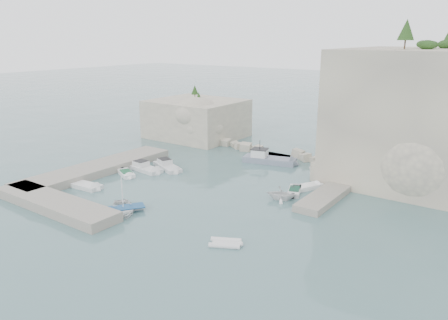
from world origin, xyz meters
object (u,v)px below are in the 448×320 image
Objects in this scene: motorboat_c at (126,175)px; motorboat_a at (167,169)px; tender_east_c at (307,189)px; tender_east_d at (326,180)px; tender_east_b at (294,193)px; motorboat_e at (86,188)px; inflatable_dinghy at (225,245)px; motorboat_b at (145,171)px; tender_east_a at (281,200)px; rowboat at (124,212)px; work_boat at (269,163)px.

motorboat_c is 0.64× the size of motorboat_a.
tender_east_d is (0.62, 4.63, 0.00)m from tender_east_c.
motorboat_e is at bearing 100.56° from tender_east_b.
tender_east_b is (22.29, 13.66, 0.00)m from motorboat_e.
inflatable_dinghy is 16.19m from tender_east_b.
motorboat_b reaches higher than tender_east_b.
tender_east_d is at bearing 31.62° from motorboat_b.
motorboat_c is 6.55m from motorboat_e.
tender_east_d is (1.46, 9.90, 0.00)m from tender_east_a.
motorboat_b is 0.95× the size of motorboat_a.
motorboat_a is 1.43× the size of tender_east_c.
inflatable_dinghy is 0.77× the size of tender_east_b.
motorboat_b is 2.00× the size of inflatable_dinghy.
inflatable_dinghy is (22.78, -12.14, 0.00)m from motorboat_b.
motorboat_a is at bearing 59.91° from rowboat.
motorboat_b reaches higher than tender_east_c.
tender_east_b is at bearing -24.89° from tender_east_a.
motorboat_c is 1.03× the size of tender_east_b.
rowboat reaches higher than tender_east_b.
rowboat is 13.62m from inflatable_dinghy.
tender_east_a is (22.05, 10.71, 0.00)m from motorboat_e.
motorboat_c is at bearing -141.42° from work_boat.
motorboat_e and tender_east_b have the same top height.
tender_east_c is at bearing -51.57° from work_boat.
motorboat_e is 0.91× the size of tender_east_d.
inflatable_dinghy is 0.93× the size of tender_east_a.
tender_east_b is at bearing 66.86° from inflatable_dinghy.
motorboat_b is 1.54× the size of tender_east_b.
tender_east_a is at bearing 37.20° from motorboat_c.
motorboat_b and motorboat_a have the same top height.
inflatable_dinghy is (13.62, 0.08, 0.00)m from rowboat.
tender_east_a is 0.67× the size of tender_east_d.
tender_east_b reaches higher than inflatable_dinghy.
tender_east_b is 13.46m from work_boat.
work_boat reaches higher than tender_east_b.
motorboat_e is 1.48× the size of inflatable_dinghy.
motorboat_c is at bearing 138.56° from tender_east_c.
inflatable_dinghy is 27.96m from work_boat.
tender_east_a is at bearing -8.69° from rowboat.
tender_east_d is at bearing -30.89° from tender_east_b.
motorboat_c is 22.31m from tender_east_a.
motorboat_a is 19.50m from tender_east_a.
work_boat is at bearing 22.04° from tender_east_b.
motorboat_b is 1.86× the size of tender_east_a.
tender_east_b is (12.51, 16.23, 0.00)m from rowboat.
tender_east_d is at bearing 36.81° from motorboat_e.
tender_east_c is at bearing -35.49° from tender_east_b.
tender_east_a is 15.61m from work_boat.
tender_east_a is 5.33m from tender_east_c.
tender_east_c is 0.91× the size of tender_east_d.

